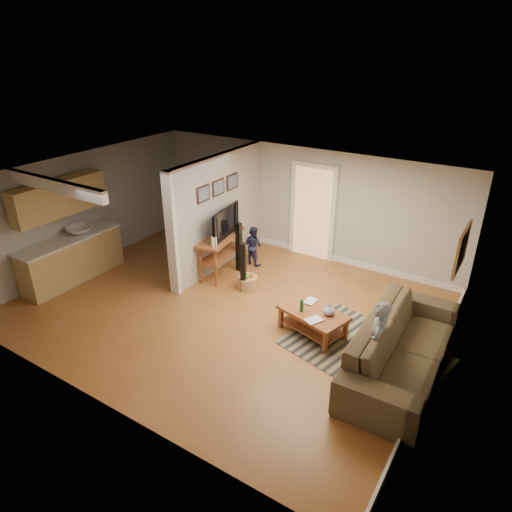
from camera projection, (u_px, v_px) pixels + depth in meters
The scene contains 11 objects.
ground at pixel (228, 307), 8.70m from camera, with size 7.50×7.50×0.00m, color brown.
room_shell at pixel (194, 218), 8.91m from camera, with size 7.54×6.02×2.52m.
area_rug at pixel (364, 350), 7.49m from camera, with size 2.43×1.78×0.01m, color black.
sofa at pixel (399, 369), 7.07m from camera, with size 2.96×1.16×0.86m, color #433E21.
coffee_table at pixel (314, 316), 7.79m from camera, with size 1.28×0.94×0.68m.
tv_console at pixel (221, 240), 9.65m from camera, with size 0.73×1.44×1.18m.
speaker_left at pixel (243, 268), 9.03m from camera, with size 0.11×0.11×1.06m, color black.
speaker_right at pixel (239, 247), 9.86m from camera, with size 0.11×0.11×1.12m, color black.
toy_basket at pixel (248, 282), 9.30m from camera, with size 0.41×0.41×0.37m.
child at pixel (372, 377), 6.91m from camera, with size 0.48×0.31×1.31m, color gray.
toddler at pixel (253, 264), 10.39m from camera, with size 0.44×0.34×0.90m, color #222145.
Camera 1 is at (4.42, -5.98, 4.65)m, focal length 32.00 mm.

